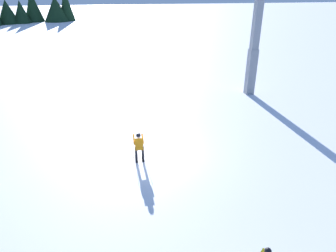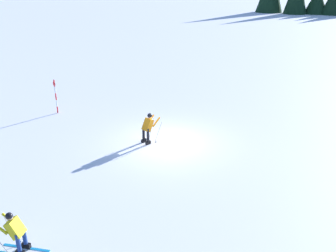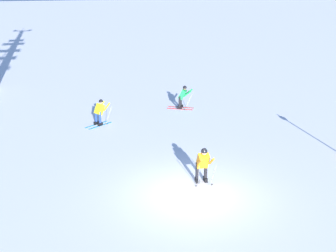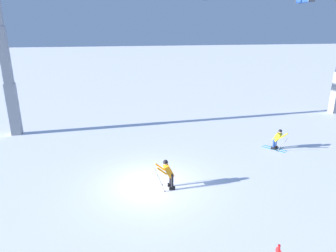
{
  "view_description": "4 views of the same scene",
  "coord_description": "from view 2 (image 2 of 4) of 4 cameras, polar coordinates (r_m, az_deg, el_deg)",
  "views": [
    {
      "loc": [
        14.86,
        -1.6,
        8.66
      ],
      "look_at": [
        1.67,
        0.74,
        2.33
      ],
      "focal_mm": 32.46,
      "sensor_mm": 36.0,
      "label": 1
    },
    {
      "loc": [
        11.39,
        12.33,
        7.93
      ],
      "look_at": [
        1.13,
        1.2,
        1.58
      ],
      "focal_mm": 39.14,
      "sensor_mm": 36.0,
      "label": 2
    },
    {
      "loc": [
        -13.65,
        4.0,
        7.7
      ],
      "look_at": [
        0.04,
        0.87,
        2.75
      ],
      "focal_mm": 46.15,
      "sensor_mm": 36.0,
      "label": 3
    },
    {
      "loc": [
        -2.09,
        -13.26,
        7.42
      ],
      "look_at": [
        1.28,
        1.64,
        2.45
      ],
      "focal_mm": 31.85,
      "sensor_mm": 36.0,
      "label": 4
    }
  ],
  "objects": [
    {
      "name": "ground_plane",
      "position": [
        18.57,
        0.05,
        -2.52
      ],
      "size": [
        260.0,
        260.0,
        0.0
      ],
      "primitive_type": "plane",
      "color": "white"
    },
    {
      "name": "skier_carving_main",
      "position": [
        18.2,
        -3.13,
        -0.01
      ],
      "size": [
        1.71,
        0.71,
        1.67
      ],
      "color": "white",
      "rests_on": "ground_plane"
    },
    {
      "name": "trail_marker_pole",
      "position": [
        23.06,
        -17.08,
        4.59
      ],
      "size": [
        0.07,
        0.28,
        2.09
      ],
      "color": "red",
      "rests_on": "ground_plane"
    },
    {
      "name": "skier_distant_downhill",
      "position": [
        12.32,
        -22.65,
        -14.75
      ],
      "size": [
        1.33,
        1.54,
        1.51
      ],
      "color": "#198CCC",
      "rests_on": "ground_plane"
    }
  ]
}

